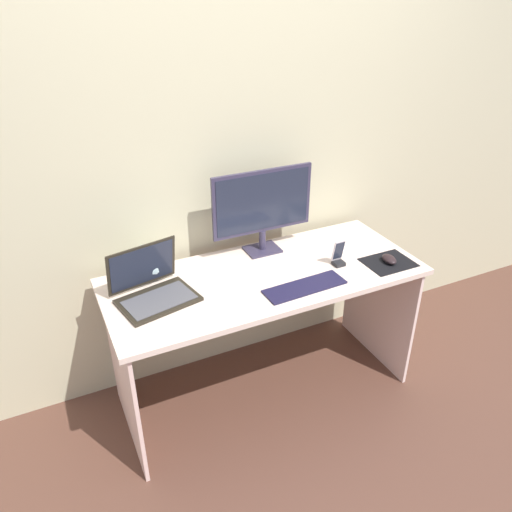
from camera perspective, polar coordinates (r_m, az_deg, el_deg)
The scene contains 10 objects.
ground_plane at distance 2.93m, azimuth 0.90°, elevation -14.90°, with size 8.00×8.00×0.00m, color #523328.
wall_back at distance 2.60m, azimuth -2.92°, elevation 11.46°, with size 6.00×0.04×2.50m, color #BAB38F.
desk at distance 2.55m, azimuth 1.01°, elevation -4.99°, with size 1.58×0.65×0.76m.
monitor at distance 2.56m, azimuth 0.77°, elevation 5.74°, with size 0.55×0.14×0.45m.
laptop at distance 2.31m, azimuth -11.74°, elevation -3.67°, with size 0.39×0.34×0.24m.
fishbowl at distance 2.46m, azimuth -12.32°, elevation -0.68°, with size 0.18×0.18×0.18m, color silver.
keyboard_external at distance 2.37m, azimuth 5.61°, elevation -3.53°, with size 0.40×0.13×0.01m, color #191632.
mousepad at distance 2.65m, azimuth 14.92°, elevation -0.71°, with size 0.25×0.20×0.00m, color black.
mouse at distance 2.64m, azimuth 15.02°, elevation -0.35°, with size 0.06×0.10×0.04m, color black.
phone_in_dock at distance 2.56m, azimuth 9.43°, elevation -0.02°, with size 0.06×0.06×0.14m.
Camera 1 is at (-0.95, -1.88, 2.04)m, focal length 34.91 mm.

